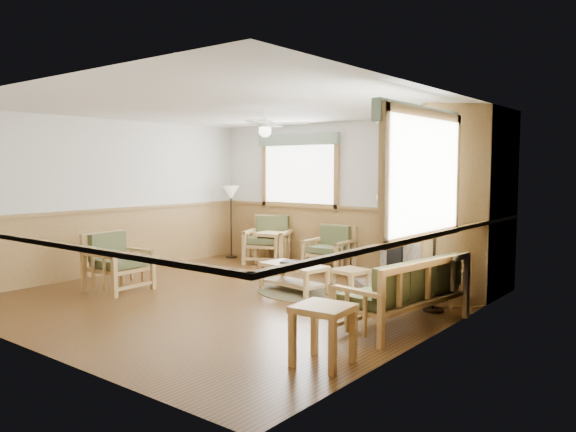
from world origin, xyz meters
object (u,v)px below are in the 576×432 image
Objects in this scene: armchair_back_left at (269,239)px; footstool at (351,282)px; coffee_table at (294,278)px; floor_lamp_right at (434,243)px; armchair_back_right at (329,249)px; end_table_chairs at (272,248)px; sofa at (403,292)px; armchair_left at (118,262)px; floor_lamp_left at (231,222)px; end_table_sofa at (323,335)px.

footstool is (2.74, -1.37, -0.27)m from armchair_back_left.
coffee_table is 0.59× the size of floor_lamp_right.
armchair_back_left is at bearing 153.35° from footstool.
armchair_back_right is 0.46× the size of floor_lamp_right.
armchair_back_right is 1.33× the size of end_table_chairs.
armchair_left reaches higher than sofa.
floor_lamp_right is at bearing -16.68° from floor_lamp_left.
sofa reaches higher than end_table_chairs.
sofa is 4.61m from end_table_chairs.
armchair_back_right is at bearing -0.80° from floor_lamp_left.
footstool is (0.78, 0.37, -0.02)m from coffee_table.
end_table_chairs is (0.30, 3.28, -0.13)m from armchair_left.
footstool is at bearing 33.78° from coffee_table.
armchair_back_right reaches higher than coffee_table.
floor_lamp_left is (-5.10, 4.05, 0.46)m from end_table_sofa.
armchair_back_right is 0.55× the size of floor_lamp_left.
sofa reaches higher than footstool.
floor_lamp_left reaches higher than sofa.
floor_lamp_right is (2.64, -1.49, 0.48)m from armchair_back_right.
armchair_left is 0.84× the size of coffee_table.
armchair_left reaches higher than coffee_table.
floor_lamp_right is at bearing -20.54° from end_table_chairs.
end_table_sofa is at bearing -60.85° from armchair_back_right.
end_table_chairs is at bearing -2.15° from floor_lamp_left.
armchair_back_left is (-4.09, 2.40, 0.05)m from sofa.
armchair_back_right is 2.48m from floor_lamp_left.
end_table_chairs is (-1.32, -0.01, -0.10)m from armchair_back_right.
armchair_back_left reaches higher than footstool.
armchair_back_right is (1.45, -0.03, -0.05)m from armchair_back_left.
end_table_chairs is 1.07× the size of end_table_sofa.
coffee_table is (1.96, -1.74, -0.25)m from armchair_back_left.
sofa is 4.74m from armchair_back_left.
floor_lamp_left is (-0.84, 3.32, 0.31)m from armchair_left.
armchair_back_right reaches higher than footstool.
floor_lamp_right reaches higher than sofa.
floor_lamp_right is at bearing -70.54° from armchair_left.
end_table_sofa is 1.31× the size of footstool.
armchair_back_right is 0.78× the size of coffee_table.
end_table_sofa reaches higher than coffee_table.
end_table_sofa is at bearing -103.03° from armchair_left.
armchair_back_right is at bearing 115.25° from coffee_table.
armchair_back_left is 1.05m from floor_lamp_left.
end_table_chairs is at bearing -112.57° from sofa.
sofa is 3.13× the size of end_table_sofa.
coffee_table is at bearing -42.77° from end_table_chairs.
coffee_table is at bearing -154.71° from footstool.
floor_lamp_right is at bearing -33.69° from armchair_back_right.
end_table_sofa is at bearing -38.81° from coffee_table.
footstool is at bearing -50.31° from armchair_back_right.
end_table_chairs is at bearing 159.46° from floor_lamp_right.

